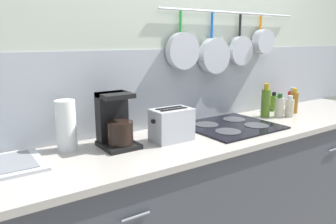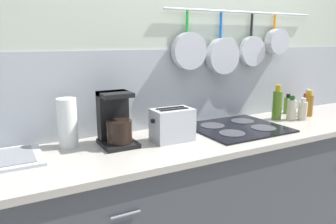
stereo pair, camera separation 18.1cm
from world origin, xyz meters
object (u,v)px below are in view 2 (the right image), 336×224
(bottle_vinegar, at_px, (277,104))
(bottle_sesame_oil, at_px, (288,105))
(coffee_maker, at_px, (116,123))
(toaster, at_px, (172,125))
(bottle_olive_oil, at_px, (291,109))
(paper_towel_roll, at_px, (68,123))
(bottle_hot_sauce, at_px, (303,110))
(bottle_cooking_wine, at_px, (307,102))
(bottle_dish_soap, at_px, (309,105))

(bottle_vinegar, height_order, bottle_sesame_oil, bottle_vinegar)
(coffee_maker, xyz_separation_m, toaster, (0.31, -0.09, -0.03))
(bottle_olive_oil, bearing_deg, toaster, -178.69)
(paper_towel_roll, height_order, coffee_maker, coffee_maker)
(bottle_hot_sauce, distance_m, bottle_cooking_wine, 0.26)
(bottle_hot_sauce, xyz_separation_m, bottle_cooking_wine, (0.22, 0.14, 0.01))
(bottle_hot_sauce, relative_size, bottle_cooking_wine, 0.84)
(coffee_maker, bearing_deg, bottle_sesame_oil, 3.85)
(coffee_maker, xyz_separation_m, bottle_hot_sauce, (1.38, -0.10, -0.05))
(toaster, distance_m, bottle_dish_soap, 1.22)
(bottle_sesame_oil, distance_m, bottle_dish_soap, 0.16)
(bottle_sesame_oil, xyz_separation_m, bottle_dish_soap, (0.07, -0.14, 0.02))
(bottle_cooking_wine, bearing_deg, bottle_hot_sauce, -147.11)
(paper_towel_roll, relative_size, bottle_hot_sauce, 1.66)
(bottle_vinegar, bearing_deg, bottle_dish_soap, -6.89)
(bottle_sesame_oil, bearing_deg, bottle_cooking_wine, -22.80)
(bottle_olive_oil, bearing_deg, bottle_sesame_oil, 48.58)
(coffee_maker, height_order, bottle_cooking_wine, coffee_maker)
(toaster, bearing_deg, bottle_cooking_wine, 5.66)
(coffee_maker, height_order, bottle_hot_sauce, coffee_maker)
(bottle_sesame_oil, bearing_deg, bottle_vinegar, -155.53)
(bottle_hot_sauce, relative_size, bottle_dish_soap, 0.82)
(paper_towel_roll, relative_size, bottle_dish_soap, 1.36)
(toaster, distance_m, bottle_sesame_oil, 1.16)
(paper_towel_roll, bearing_deg, bottle_hot_sauce, -6.63)
(toaster, xyz_separation_m, bottle_cooking_wine, (1.29, 0.13, -0.01))
(paper_towel_roll, height_order, bottle_vinegar, paper_towel_roll)
(toaster, relative_size, bottle_olive_oil, 1.40)
(toaster, bearing_deg, bottle_vinegar, 5.43)
(bottle_vinegar, height_order, bottle_cooking_wine, bottle_vinegar)
(bottle_vinegar, relative_size, bottle_sesame_oil, 1.64)
(bottle_olive_oil, bearing_deg, bottle_cooking_wine, 19.71)
(coffee_maker, height_order, bottle_olive_oil, coffee_maker)
(paper_towel_roll, relative_size, bottle_cooking_wine, 1.41)
(coffee_maker, bearing_deg, bottle_hot_sauce, -4.35)
(bottle_olive_oil, height_order, bottle_hot_sauce, bottle_olive_oil)
(bottle_hot_sauce, height_order, bottle_sesame_oil, bottle_hot_sauce)
(coffee_maker, distance_m, bottle_dish_soap, 1.52)
(coffee_maker, distance_m, bottle_vinegar, 1.23)
(coffee_maker, xyz_separation_m, bottle_dish_soap, (1.52, -0.04, -0.04))
(bottle_olive_oil, bearing_deg, paper_towel_roll, 174.36)
(paper_towel_roll, xyz_separation_m, bottle_sesame_oil, (1.69, 0.01, -0.07))
(paper_towel_roll, bearing_deg, bottle_vinegar, -3.43)
(bottle_vinegar, relative_size, bottle_dish_soap, 1.29)
(bottle_olive_oil, bearing_deg, bottle_dish_soap, 7.48)
(coffee_maker, height_order, bottle_dish_soap, coffee_maker)
(bottle_hot_sauce, bearing_deg, bottle_olive_oil, 154.43)
(toaster, xyz_separation_m, bottle_dish_soap, (1.22, 0.05, -0.01))
(toaster, relative_size, bottle_dish_soap, 1.27)
(toaster, height_order, bottle_hot_sauce, toaster)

